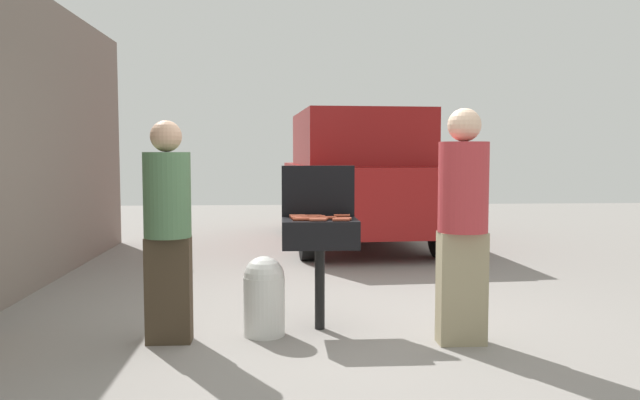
{
  "coord_description": "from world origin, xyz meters",
  "views": [
    {
      "loc": [
        -0.5,
        -5.04,
        1.42
      ],
      "look_at": [
        -0.15,
        0.45,
        1.0
      ],
      "focal_mm": 35.63,
      "sensor_mm": 36.0,
      "label": 1
    }
  ],
  "objects_px": {
    "hot_dog_9": "(314,216)",
    "hot_dog_12": "(304,218)",
    "hot_dog_7": "(317,217)",
    "hot_dog_10": "(299,217)",
    "hot_dog_6": "(341,216)",
    "hot_dog_0": "(328,218)",
    "hot_dog_2": "(297,216)",
    "hot_dog_4": "(320,218)",
    "hot_dog_11": "(341,220)",
    "person_right": "(463,217)",
    "bbq_grill": "(320,237)",
    "propane_tank": "(264,294)",
    "hot_dog_8": "(307,218)",
    "hot_dog_5": "(301,219)",
    "person_left": "(168,223)",
    "hot_dog_3": "(343,219)",
    "hot_dog_1": "(318,220)",
    "hot_dog_13": "(299,218)",
    "parked_minivan": "(356,177)"
  },
  "relations": [
    {
      "from": "hot_dog_9",
      "to": "hot_dog_12",
      "type": "distance_m",
      "value": 0.2
    },
    {
      "from": "hot_dog_7",
      "to": "hot_dog_10",
      "type": "distance_m",
      "value": 0.15
    },
    {
      "from": "hot_dog_6",
      "to": "hot_dog_10",
      "type": "relative_size",
      "value": 1.0
    },
    {
      "from": "hot_dog_0",
      "to": "hot_dog_2",
      "type": "bearing_deg",
      "value": 146.92
    },
    {
      "from": "hot_dog_4",
      "to": "hot_dog_7",
      "type": "height_order",
      "value": "same"
    },
    {
      "from": "hot_dog_4",
      "to": "hot_dog_11",
      "type": "bearing_deg",
      "value": -31.33
    },
    {
      "from": "hot_dog_6",
      "to": "hot_dog_12",
      "type": "xyz_separation_m",
      "value": [
        -0.31,
        -0.19,
        0.0
      ]
    },
    {
      "from": "hot_dog_6",
      "to": "person_right",
      "type": "bearing_deg",
      "value": -34.75
    },
    {
      "from": "bbq_grill",
      "to": "propane_tank",
      "type": "relative_size",
      "value": 1.44
    },
    {
      "from": "hot_dog_11",
      "to": "hot_dog_12",
      "type": "relative_size",
      "value": 1.0
    },
    {
      "from": "hot_dog_4",
      "to": "hot_dog_9",
      "type": "bearing_deg",
      "value": 102.16
    },
    {
      "from": "hot_dog_8",
      "to": "hot_dog_10",
      "type": "distance_m",
      "value": 0.12
    },
    {
      "from": "hot_dog_12",
      "to": "hot_dog_5",
      "type": "bearing_deg",
      "value": -112.96
    },
    {
      "from": "hot_dog_0",
      "to": "person_left",
      "type": "bearing_deg",
      "value": -167.31
    },
    {
      "from": "hot_dog_11",
      "to": "propane_tank",
      "type": "bearing_deg",
      "value": 178.38
    },
    {
      "from": "hot_dog_8",
      "to": "hot_dog_12",
      "type": "bearing_deg",
      "value": -128.4
    },
    {
      "from": "person_left",
      "to": "hot_dog_4",
      "type": "bearing_deg",
      "value": 27.11
    },
    {
      "from": "hot_dog_8",
      "to": "person_right",
      "type": "relative_size",
      "value": 0.07
    },
    {
      "from": "hot_dog_6",
      "to": "hot_dog_11",
      "type": "relative_size",
      "value": 1.0
    },
    {
      "from": "hot_dog_3",
      "to": "hot_dog_6",
      "type": "xyz_separation_m",
      "value": [
        0.01,
        0.24,
        0.0
      ]
    },
    {
      "from": "bbq_grill",
      "to": "hot_dog_1",
      "type": "bearing_deg",
      "value": -98.72
    },
    {
      "from": "hot_dog_3",
      "to": "hot_dog_13",
      "type": "bearing_deg",
      "value": 159.71
    },
    {
      "from": "hot_dog_3",
      "to": "hot_dog_8",
      "type": "xyz_separation_m",
      "value": [
        -0.27,
        0.09,
        0.0
      ]
    },
    {
      "from": "hot_dog_12",
      "to": "propane_tank",
      "type": "xyz_separation_m",
      "value": [
        -0.31,
        -0.09,
        -0.58
      ]
    },
    {
      "from": "hot_dog_4",
      "to": "hot_dog_12",
      "type": "bearing_deg",
      "value": 175.47
    },
    {
      "from": "hot_dog_13",
      "to": "parked_minivan",
      "type": "distance_m",
      "value": 4.88
    },
    {
      "from": "hot_dog_9",
      "to": "hot_dog_6",
      "type": "bearing_deg",
      "value": 3.46
    },
    {
      "from": "hot_dog_5",
      "to": "parked_minivan",
      "type": "bearing_deg",
      "value": 78.27
    },
    {
      "from": "hot_dog_5",
      "to": "parked_minivan",
      "type": "xyz_separation_m",
      "value": [
        1.02,
        4.9,
        0.13
      ]
    },
    {
      "from": "hot_dog_0",
      "to": "hot_dog_3",
      "type": "distance_m",
      "value": 0.15
    },
    {
      "from": "hot_dog_6",
      "to": "hot_dog_7",
      "type": "relative_size",
      "value": 1.0
    },
    {
      "from": "hot_dog_3",
      "to": "hot_dog_5",
      "type": "relative_size",
      "value": 1.0
    },
    {
      "from": "bbq_grill",
      "to": "hot_dog_9",
      "type": "xyz_separation_m",
      "value": [
        -0.04,
        0.11,
        0.15
      ]
    },
    {
      "from": "hot_dog_5",
      "to": "hot_dog_11",
      "type": "distance_m",
      "value": 0.31
    },
    {
      "from": "hot_dog_4",
      "to": "hot_dog_10",
      "type": "bearing_deg",
      "value": 137.51
    },
    {
      "from": "hot_dog_4",
      "to": "hot_dog_13",
      "type": "relative_size",
      "value": 1.0
    },
    {
      "from": "hot_dog_1",
      "to": "hot_dog_7",
      "type": "height_order",
      "value": "same"
    },
    {
      "from": "hot_dog_10",
      "to": "hot_dog_12",
      "type": "xyz_separation_m",
      "value": [
        0.03,
        -0.14,
        0.0
      ]
    },
    {
      "from": "hot_dog_4",
      "to": "hot_dog_7",
      "type": "xyz_separation_m",
      "value": [
        -0.01,
        0.15,
        0.0
      ]
    },
    {
      "from": "hot_dog_3",
      "to": "hot_dog_5",
      "type": "distance_m",
      "value": 0.33
    },
    {
      "from": "hot_dog_0",
      "to": "propane_tank",
      "type": "xyz_separation_m",
      "value": [
        -0.51,
        -0.13,
        -0.58
      ]
    },
    {
      "from": "person_right",
      "to": "hot_dog_8",
      "type": "bearing_deg",
      "value": -16.07
    },
    {
      "from": "propane_tank",
      "to": "person_left",
      "type": "height_order",
      "value": "person_left"
    },
    {
      "from": "bbq_grill",
      "to": "propane_tank",
      "type": "xyz_separation_m",
      "value": [
        -0.44,
        -0.15,
        -0.42
      ]
    },
    {
      "from": "hot_dog_12",
      "to": "hot_dog_13",
      "type": "distance_m",
      "value": 0.08
    },
    {
      "from": "hot_dog_0",
      "to": "hot_dog_7",
      "type": "distance_m",
      "value": 0.12
    },
    {
      "from": "hot_dog_7",
      "to": "hot_dog_10",
      "type": "bearing_deg",
      "value": 179.74
    },
    {
      "from": "bbq_grill",
      "to": "hot_dog_11",
      "type": "bearing_deg",
      "value": -47.43
    },
    {
      "from": "hot_dog_12",
      "to": "parked_minivan",
      "type": "relative_size",
      "value": 0.03
    },
    {
      "from": "hot_dog_2",
      "to": "propane_tank",
      "type": "height_order",
      "value": "hot_dog_2"
    }
  ]
}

